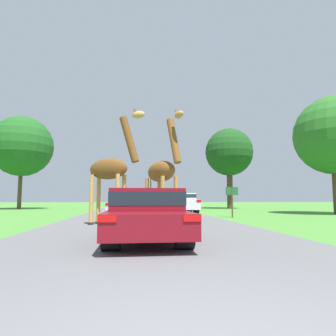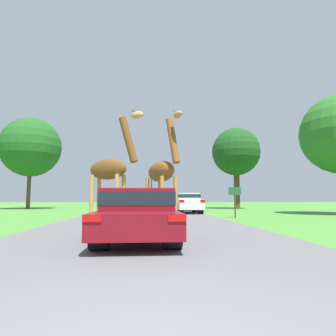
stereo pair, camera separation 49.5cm
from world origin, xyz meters
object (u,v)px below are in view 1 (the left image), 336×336
object	(u,v)px
tree_left_edge	(335,136)
tree_centre_back	(22,146)
giraffe_near_road	(162,172)
car_far_ahead	(175,202)
giraffe_companion	(112,169)
car_queue_left	(124,204)
car_queue_right	(183,202)
car_lead_maroon	(146,213)
sign_post	(232,196)
tree_right_cluster	(229,153)

from	to	relation	value
tree_left_edge	tree_centre_back	world-z (taller)	tree_centre_back
giraffe_near_road	tree_left_edge	xyz separation A→B (m)	(12.42, 5.84, 3.13)
giraffe_near_road	car_far_ahead	bearing A→B (deg)	-123.95
giraffe_companion	car_queue_left	world-z (taller)	giraffe_companion
giraffe_near_road	car_queue_right	distance (m)	9.23
giraffe_companion	tree_centre_back	world-z (taller)	tree_centre_back
car_lead_maroon	car_far_ahead	size ratio (longest dim) A/B	0.94
tree_left_edge	car_queue_right	bearing A→B (deg)	163.52
giraffe_companion	tree_centre_back	xyz separation A→B (m)	(-10.21, 18.31, 3.94)
car_lead_maroon	sign_post	world-z (taller)	sign_post
car_queue_right	tree_right_cluster	size ratio (longest dim) A/B	0.50
giraffe_companion	tree_left_edge	world-z (taller)	tree_left_edge
giraffe_near_road	car_queue_right	xyz separation A→B (m)	(2.37, 8.81, -1.45)
car_lead_maroon	car_queue_left	size ratio (longest dim) A/B	1.04
car_lead_maroon	car_queue_right	distance (m)	14.49
car_queue_left	sign_post	world-z (taller)	sign_post
tree_left_edge	car_far_ahead	bearing A→B (deg)	139.85
car_far_ahead	sign_post	distance (m)	11.02
tree_centre_back	giraffe_near_road	bearing A→B (deg)	-55.17
car_queue_left	sign_post	size ratio (longest dim) A/B	2.36
car_far_ahead	tree_centre_back	size ratio (longest dim) A/B	0.48
giraffe_near_road	sign_post	world-z (taller)	giraffe_near_road
car_far_ahead	tree_centre_back	bearing A→B (deg)	166.53
car_lead_maroon	sign_post	xyz separation A→B (m)	(5.11, 8.62, 0.48)
car_queue_right	tree_left_edge	world-z (taller)	tree_left_edge
tree_centre_back	sign_post	size ratio (longest dim) A/B	5.43
tree_left_edge	tree_centre_back	distance (m)	27.50
car_lead_maroon	tree_right_cluster	xyz separation A→B (m)	(9.47, 22.36, 5.12)
car_far_ahead	tree_left_edge	size ratio (longest dim) A/B	0.54
car_lead_maroon	giraffe_near_road	bearing A→B (deg)	80.37
car_queue_left	car_lead_maroon	bearing A→B (deg)	-84.91
giraffe_companion	sign_post	world-z (taller)	giraffe_companion
car_queue_right	tree_right_cluster	bearing A→B (deg)	53.01
tree_centre_back	tree_right_cluster	size ratio (longest dim) A/B	1.10
giraffe_companion	car_far_ahead	size ratio (longest dim) A/B	1.08
tree_left_edge	sign_post	world-z (taller)	tree_left_edge
car_lead_maroon	tree_right_cluster	distance (m)	24.82
sign_post	car_lead_maroon	bearing A→B (deg)	-120.67
car_far_ahead	tree_right_cluster	world-z (taller)	tree_right_cluster
giraffe_near_road	car_far_ahead	world-z (taller)	giraffe_near_road
giraffe_near_road	car_far_ahead	xyz separation A→B (m)	(2.52, 14.19, -1.52)
tree_centre_back	car_queue_left	bearing A→B (deg)	-51.34
car_queue_right	car_far_ahead	xyz separation A→B (m)	(0.15, 5.38, -0.07)
giraffe_near_road	car_lead_maroon	xyz separation A→B (m)	(-0.90, -5.31, -1.52)
car_queue_right	giraffe_companion	bearing A→B (deg)	-115.68
tree_left_edge	tree_right_cluster	xyz separation A→B (m)	(-3.85, 11.21, 0.47)
tree_centre_back	sign_post	bearing A→B (deg)	-41.08
sign_post	tree_left_edge	bearing A→B (deg)	17.11
car_queue_right	tree_centre_back	world-z (taller)	tree_centre_back
giraffe_companion	car_far_ahead	world-z (taller)	giraffe_companion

